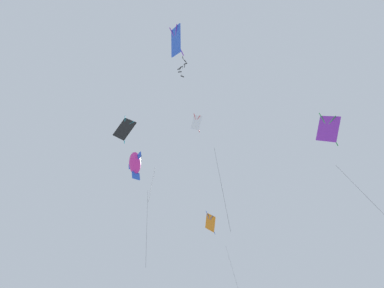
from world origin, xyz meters
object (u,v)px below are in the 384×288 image
Objects in this scene: kite_diamond_near_left at (211,223)px; kite_diamond_upper_right at (197,124)px; kite_diamond_far_centre at (125,129)px; kite_diamond_mid_left at (328,129)px; kite_diamond_low_drifter at (176,41)px; kite_fish_highest at (135,163)px.

kite_diamond_upper_right is at bearing -51.31° from kite_diamond_near_left.
kite_diamond_mid_left is at bearing 7.52° from kite_diamond_far_centre.
kite_diamond_near_left is 17.57m from kite_diamond_mid_left.
kite_diamond_near_left is at bearing 124.89° from kite_diamond_upper_right.
kite_diamond_mid_left is at bearing 90.17° from kite_diamond_low_drifter.
kite_diamond_far_centre is (-1.32, -0.13, 2.81)m from kite_fish_highest.
kite_diamond_far_centre is (-2.88, 5.56, 3.05)m from kite_diamond_upper_right.
kite_diamond_mid_left is at bearing 31.60° from kite_fish_highest.
kite_diamond_near_left is 2.47× the size of kite_diamond_low_drifter.
kite_diamond_low_drifter is 10.75m from kite_diamond_far_centre.
kite_diamond_mid_left is at bearing -23.64° from kite_diamond_near_left.
kite_diamond_low_drifter is (-13.85, -15.71, -3.24)m from kite_diamond_near_left.
kite_diamond_far_centre reaches higher than kite_diamond_mid_left.
kite_diamond_mid_left is at bearing 32.24° from kite_diamond_upper_right.
kite_diamond_upper_right is (4.46, 4.44, 0.53)m from kite_diamond_low_drifter.
kite_diamond_upper_right is at bearing -3.74° from kite_diamond_far_centre.
kite_diamond_near_left is 1.06× the size of kite_diamond_far_centre.
kite_fish_highest is at bearing 64.69° from kite_diamond_far_centre.
kite_diamond_mid_left is 0.99× the size of kite_diamond_far_centre.
kite_fish_highest is 0.97× the size of kite_diamond_far_centre.
kite_diamond_near_left is 1.07× the size of kite_diamond_mid_left.
kite_diamond_mid_left is 14.77m from kite_diamond_far_centre.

